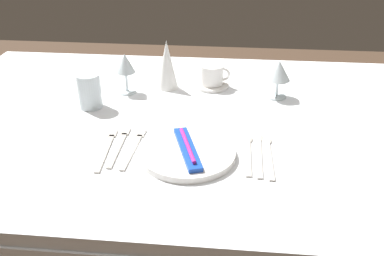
# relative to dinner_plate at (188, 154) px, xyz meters

# --- Properties ---
(dining_table) EXTENTS (1.80, 1.11, 0.74)m
(dining_table) POSITION_rel_dinner_plate_xyz_m (0.02, 0.22, -0.09)
(dining_table) COLOR white
(dining_table) RESTS_ON ground
(dinner_plate) EXTENTS (0.25, 0.25, 0.02)m
(dinner_plate) POSITION_rel_dinner_plate_xyz_m (0.00, 0.00, 0.00)
(dinner_plate) COLOR white
(dinner_plate) RESTS_ON dining_table
(toothbrush_package) EXTENTS (0.10, 0.21, 0.02)m
(toothbrush_package) POSITION_rel_dinner_plate_xyz_m (-0.00, -0.00, 0.02)
(toothbrush_package) COLOR blue
(toothbrush_package) RESTS_ON dinner_plate
(fork_outer) EXTENTS (0.03, 0.21, 0.00)m
(fork_outer) POSITION_rel_dinner_plate_xyz_m (-0.15, 0.03, -0.01)
(fork_outer) COLOR beige
(fork_outer) RESTS_ON dining_table
(fork_inner) EXTENTS (0.02, 0.21, 0.00)m
(fork_inner) POSITION_rel_dinner_plate_xyz_m (-0.19, 0.04, -0.01)
(fork_inner) COLOR beige
(fork_inner) RESTS_ON dining_table
(fork_salad) EXTENTS (0.03, 0.22, 0.00)m
(fork_salad) POSITION_rel_dinner_plate_xyz_m (-0.22, 0.02, -0.01)
(fork_salad) COLOR beige
(fork_salad) RESTS_ON dining_table
(spoon_soup) EXTENTS (0.03, 0.20, 0.01)m
(spoon_soup) POSITION_rel_dinner_plate_xyz_m (0.16, 0.05, -0.01)
(spoon_soup) COLOR beige
(spoon_soup) RESTS_ON dining_table
(spoon_dessert) EXTENTS (0.03, 0.22, 0.01)m
(spoon_dessert) POSITION_rel_dinner_plate_xyz_m (0.19, 0.05, -0.01)
(spoon_dessert) COLOR beige
(spoon_dessert) RESTS_ON dining_table
(spoon_tea) EXTENTS (0.03, 0.21, 0.01)m
(spoon_tea) POSITION_rel_dinner_plate_xyz_m (0.21, 0.04, -0.01)
(spoon_tea) COLOR beige
(spoon_tea) RESTS_ON dining_table
(saucer_left) EXTENTS (0.12, 0.12, 0.01)m
(saucer_left) POSITION_rel_dinner_plate_xyz_m (0.04, 0.47, -0.00)
(saucer_left) COLOR white
(saucer_left) RESTS_ON dining_table
(coffee_cup_left) EXTENTS (0.11, 0.08, 0.07)m
(coffee_cup_left) POSITION_rel_dinner_plate_xyz_m (0.04, 0.47, 0.04)
(coffee_cup_left) COLOR white
(coffee_cup_left) RESTS_ON saucer_left
(wine_glass_centre) EXTENTS (0.08, 0.08, 0.13)m
(wine_glass_centre) POSITION_rel_dinner_plate_xyz_m (0.26, 0.40, 0.08)
(wine_glass_centre) COLOR silver
(wine_glass_centre) RESTS_ON dining_table
(wine_glass_left) EXTENTS (0.06, 0.06, 0.14)m
(wine_glass_left) POSITION_rel_dinner_plate_xyz_m (-0.25, 0.39, 0.09)
(wine_glass_left) COLOR silver
(wine_glass_left) RESTS_ON dining_table
(drink_tumbler) EXTENTS (0.07, 0.07, 0.11)m
(drink_tumbler) POSITION_rel_dinner_plate_xyz_m (-0.34, 0.27, 0.05)
(drink_tumbler) COLOR silver
(drink_tumbler) RESTS_ON dining_table
(napkin_folded) EXTENTS (0.08, 0.08, 0.17)m
(napkin_folded) POSITION_rel_dinner_plate_xyz_m (-0.12, 0.45, 0.08)
(napkin_folded) COLOR white
(napkin_folded) RESTS_ON dining_table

